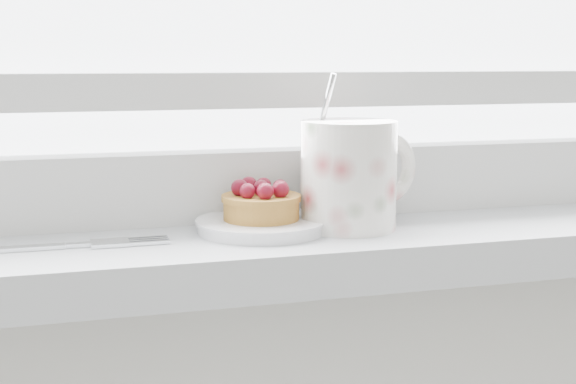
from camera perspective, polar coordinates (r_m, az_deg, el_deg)
name	(u,v)px	position (r m, az deg, el deg)	size (l,w,h in m)	color
saucer	(261,225)	(0.76, -1.91, -2.39)	(0.12, 0.12, 0.01)	white
raspberry_tart	(261,202)	(0.75, -1.93, -0.74)	(0.07, 0.07, 0.04)	#925E1F
floral_mug	(351,172)	(0.77, 4.53, 1.41)	(0.14, 0.12, 0.15)	white
fork	(43,247)	(0.72, -17.02, -3.76)	(0.21, 0.03, 0.00)	silver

